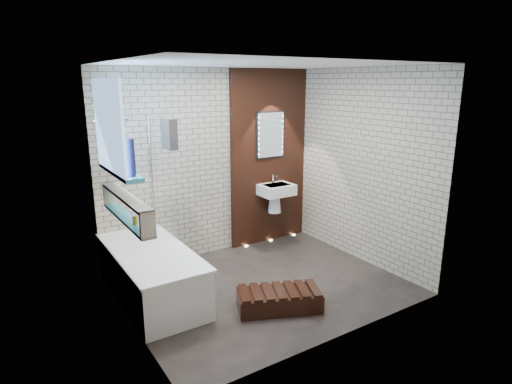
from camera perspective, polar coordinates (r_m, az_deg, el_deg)
ground at (r=5.35m, az=0.89°, el=-12.35°), size 3.20×3.20×0.00m
room_shell at (r=4.90m, az=0.95°, el=1.32°), size 3.24×3.20×2.60m
walnut_panel at (r=6.46m, az=1.73°, el=4.55°), size 1.30×0.06×2.60m
clerestory_window at (r=4.48m, az=-18.73°, el=7.11°), size 0.18×1.00×0.94m
display_niche at (r=4.44m, az=-16.86°, el=-2.07°), size 0.14×1.30×0.26m
bathtub at (r=5.11m, az=-13.73°, el=-10.53°), size 0.79×1.74×0.70m
bath_screen at (r=5.30m, az=-12.34°, el=1.78°), size 0.01×0.78×1.40m
towel at (r=4.94m, az=-11.49°, el=7.61°), size 0.10×0.26×0.35m
shower_head at (r=5.12m, az=-17.58°, el=9.16°), size 0.18×0.18×0.02m
washbasin at (r=6.41m, az=2.68°, el=-0.21°), size 0.50×0.36×0.58m
led_mirror at (r=6.37m, az=1.95°, el=7.60°), size 0.50×0.02×0.70m
walnut_step at (r=4.83m, az=3.11°, el=-14.21°), size 0.99×0.73×0.20m
niche_bottles at (r=4.07m, az=-15.18°, el=-4.04°), size 0.06×0.27×0.13m
sill_vases at (r=4.50m, az=-17.51°, el=4.22°), size 0.20×0.56×0.36m
floor_uplights at (r=6.75m, az=1.98°, el=-6.43°), size 0.96×0.06×0.01m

